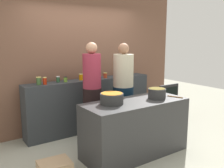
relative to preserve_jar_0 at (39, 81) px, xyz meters
The scene contains 19 objects.
ground 1.87m from the preserve_jar_0, 45.35° to the right, with size 12.00×12.00×0.00m, color #9C9C8B.
storefront_wall 1.19m from the preserve_jar_0, 19.61° to the left, with size 4.80×0.12×3.00m, color brown.
display_shelf 1.21m from the preserve_jar_0, ahead, with size 2.70×0.36×1.04m, color #2F3336.
prep_table 1.86m from the preserve_jar_0, 52.33° to the right, with size 1.70×0.70×0.88m, color #323232.
preserve_jar_0 is the anchor object (origin of this frame).
preserve_jar_1 0.10m from the preserve_jar_0, 18.04° to the right, with size 0.07×0.07×0.13m.
preserve_jar_2 0.39m from the preserve_jar_0, ahead, with size 0.07×0.07×0.11m.
preserve_jar_3 0.50m from the preserve_jar_0, ahead, with size 0.07×0.07×0.10m.
preserve_jar_4 0.84m from the preserve_jar_0, ahead, with size 0.08×0.08×0.12m.
preserve_jar_5 0.97m from the preserve_jar_0, ahead, with size 0.08×0.08×0.12m.
preserve_jar_6 1.09m from the preserve_jar_0, ahead, with size 0.07×0.07×0.11m.
preserve_jar_7 1.24m from the preserve_jar_0, ahead, with size 0.09×0.09×0.13m.
preserve_jar_8 1.38m from the preserve_jar_0, ahead, with size 0.08×0.08×0.11m.
cooking_pot_left 1.46m from the preserve_jar_0, 62.92° to the right, with size 0.35×0.35×0.17m.
cooking_pot_center 2.05m from the preserve_jar_0, 44.53° to the right, with size 0.29×0.29×0.17m.
wooden_spoon 2.36m from the preserve_jar_0, 41.06° to the right, with size 0.02×0.02×0.26m, color #9E703D.
cook_with_tongs 0.98m from the preserve_jar_0, 34.30° to the right, with size 0.33×0.33×1.78m.
cook_in_cap 1.54m from the preserve_jar_0, 26.30° to the right, with size 0.39×0.39×1.76m.
chalkboard_sign 2.81m from the preserve_jar_0, 12.39° to the right, with size 0.56×0.04×0.85m.
Camera 1 is at (-2.45, -3.20, 1.84)m, focal length 40.13 mm.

